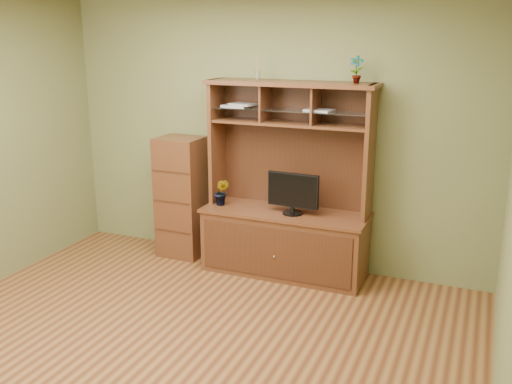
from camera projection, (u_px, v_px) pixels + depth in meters
The scene contains 8 objects.
room at pixel (168, 179), 3.99m from camera, with size 4.54×4.04×2.74m.
media_hutch at pixel (286, 223), 5.65m from camera, with size 1.66×0.61×1.90m.
monitor at pixel (293, 193), 5.45m from camera, with size 0.51×0.20×0.40m.
orchid_plant at pixel (222, 192), 5.75m from camera, with size 0.15×0.12×0.27m, color #285C1F.
top_plant at pixel (356, 69), 5.09m from camera, with size 0.13×0.09×0.25m, color #2B5C20.
reed_diffuser at pixel (258, 69), 5.45m from camera, with size 0.05×0.05×0.26m.
magazines at pixel (265, 107), 5.51m from camera, with size 1.13×0.24×0.04m.
side_cabinet at pixel (182, 197), 6.10m from camera, with size 0.46×0.42×1.29m.
Camera 1 is at (2.05, -3.34, 2.34)m, focal length 40.00 mm.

